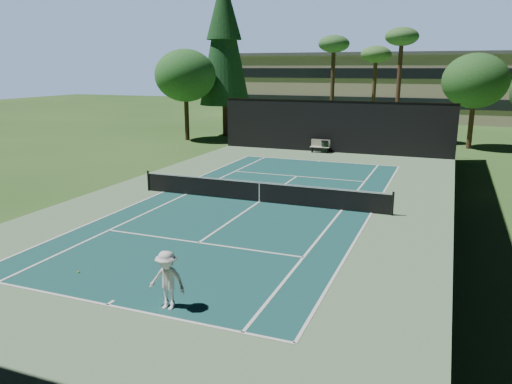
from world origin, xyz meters
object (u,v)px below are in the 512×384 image
(tennis_ball_c, at_px, (285,186))
(trash_bin, at_px, (325,147))
(tennis_ball_d, at_px, (208,172))
(tennis_ball_b, at_px, (240,186))
(tennis_net, at_px, (259,191))
(park_bench, at_px, (320,146))
(tennis_ball_a, at_px, (78,272))
(player, at_px, (167,280))

(tennis_ball_c, xyz_separation_m, trash_bin, (-0.70, 11.99, 0.45))
(tennis_ball_d, bearing_deg, tennis_ball_b, -40.04)
(tennis_net, distance_m, park_bench, 15.59)
(tennis_ball_a, distance_m, park_bench, 25.96)
(tennis_ball_b, bearing_deg, tennis_ball_a, -90.50)
(tennis_ball_b, height_order, tennis_ball_c, tennis_ball_b)
(player, relative_size, tennis_ball_b, 25.14)
(player, distance_m, tennis_ball_a, 4.20)
(tennis_ball_b, distance_m, tennis_ball_c, 2.52)
(tennis_ball_c, bearing_deg, tennis_ball_b, -158.13)
(player, bearing_deg, park_bench, 95.45)
(tennis_ball_a, xyz_separation_m, trash_bin, (1.76, 25.99, 0.44))
(tennis_ball_a, relative_size, park_bench, 0.05)
(tennis_ball_a, relative_size, trash_bin, 0.08)
(tennis_ball_a, height_order, park_bench, park_bench)
(tennis_ball_d, xyz_separation_m, park_bench, (4.76, 9.96, 0.51))
(tennis_ball_a, bearing_deg, tennis_ball_d, 101.83)
(tennis_ball_b, xyz_separation_m, park_bench, (1.30, 12.87, 0.51))
(tennis_ball_a, xyz_separation_m, tennis_ball_c, (2.46, 14.00, -0.01))
(trash_bin, bearing_deg, tennis_ball_b, -97.23)
(tennis_net, distance_m, tennis_ball_d, 7.97)
(tennis_ball_c, bearing_deg, player, -84.21)
(tennis_ball_b, bearing_deg, park_bench, 84.22)
(player, relative_size, tennis_ball_c, 28.55)
(tennis_ball_a, xyz_separation_m, tennis_ball_b, (0.11, 13.06, -0.00))
(player, height_order, trash_bin, player)
(tennis_net, bearing_deg, tennis_ball_d, 135.18)
(tennis_ball_c, bearing_deg, trash_bin, 93.35)
(tennis_net, height_order, park_bench, tennis_net)
(player, xyz_separation_m, park_bench, (-2.57, 26.97, -0.29))
(tennis_ball_c, distance_m, park_bench, 11.98)
(tennis_ball_d, relative_size, park_bench, 0.05)
(tennis_net, relative_size, tennis_ball_d, 183.38)
(tennis_net, xyz_separation_m, tennis_ball_d, (-5.64, 5.60, -0.52))
(tennis_ball_b, xyz_separation_m, tennis_ball_c, (2.34, 0.94, -0.00))
(tennis_net, bearing_deg, tennis_ball_a, -102.48)
(tennis_net, bearing_deg, park_bench, 93.22)
(trash_bin, bearing_deg, tennis_net, -88.03)
(tennis_ball_d, bearing_deg, park_bench, 64.45)
(tennis_ball_a, height_order, tennis_ball_b, tennis_ball_a)
(tennis_ball_c, distance_m, tennis_ball_d, 6.13)
(player, height_order, park_bench, player)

